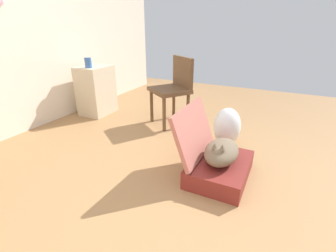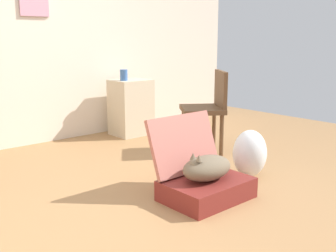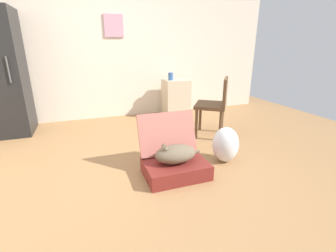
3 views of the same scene
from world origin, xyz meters
name	(u,v)px [view 2 (image 2 of 3)]	position (x,y,z in m)	size (l,w,h in m)	color
ground_plane	(148,199)	(0.00, 0.00, 0.00)	(7.68, 7.68, 0.00)	#9E7247
wall_back	(22,31)	(0.00, 2.26, 1.30)	(6.40, 0.15, 2.60)	beige
suitcase_base	(207,189)	(0.35, -0.29, 0.08)	(0.66, 0.48, 0.16)	maroon
suitcase_lid	(184,144)	(0.35, -0.03, 0.39)	(0.66, 0.48, 0.04)	#B26356
cat	(206,168)	(0.34, -0.29, 0.25)	(0.52, 0.28, 0.23)	brown
plastic_bag_white	(250,153)	(1.03, -0.18, 0.21)	(0.31, 0.30, 0.43)	silver
side_table	(131,107)	(1.19, 1.85, 0.35)	(0.47, 0.40, 0.71)	beige
vase_tall	(124,75)	(1.07, 1.83, 0.78)	(0.09, 0.09, 0.14)	#38609E
chair	(208,106)	(1.34, 0.64, 0.50)	(0.64, 0.64, 0.89)	brown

